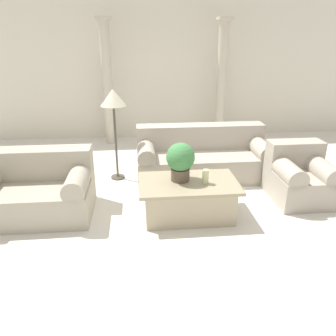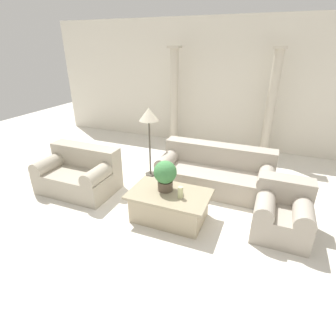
{
  "view_description": "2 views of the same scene",
  "coord_description": "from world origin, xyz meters",
  "px_view_note": "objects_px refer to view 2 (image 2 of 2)",
  "views": [
    {
      "loc": [
        -0.59,
        -4.12,
        2.18
      ],
      "look_at": [
        -0.22,
        -0.19,
        0.59
      ],
      "focal_mm": 35.0,
      "sensor_mm": 36.0,
      "label": 1
    },
    {
      "loc": [
        1.33,
        -3.66,
        2.55
      ],
      "look_at": [
        -0.19,
        0.06,
        0.66
      ],
      "focal_mm": 28.0,
      "sensor_mm": 36.0,
      "label": 2
    }
  ],
  "objects_px": {
    "loveseat": "(80,173)",
    "armchair": "(282,211)",
    "sofa_long": "(215,172)",
    "coffee_table": "(169,206)",
    "floor_lamp": "(149,118)",
    "potted_plant": "(165,174)"
  },
  "relations": [
    {
      "from": "sofa_long",
      "to": "armchair",
      "type": "height_order",
      "value": "sofa_long"
    },
    {
      "from": "sofa_long",
      "to": "coffee_table",
      "type": "distance_m",
      "value": 1.37
    },
    {
      "from": "sofa_long",
      "to": "coffee_table",
      "type": "relative_size",
      "value": 1.7
    },
    {
      "from": "coffee_table",
      "to": "armchair",
      "type": "xyz_separation_m",
      "value": [
        1.65,
        0.35,
        0.1
      ]
    },
    {
      "from": "loveseat",
      "to": "armchair",
      "type": "relative_size",
      "value": 1.64
    },
    {
      "from": "coffee_table",
      "to": "armchair",
      "type": "height_order",
      "value": "armchair"
    },
    {
      "from": "potted_plant",
      "to": "armchair",
      "type": "bearing_deg",
      "value": 9.3
    },
    {
      "from": "coffee_table",
      "to": "armchair",
      "type": "relative_size",
      "value": 1.46
    },
    {
      "from": "sofa_long",
      "to": "armchair",
      "type": "distance_m",
      "value": 1.54
    },
    {
      "from": "armchair",
      "to": "coffee_table",
      "type": "bearing_deg",
      "value": -167.96
    },
    {
      "from": "loveseat",
      "to": "coffee_table",
      "type": "xyz_separation_m",
      "value": [
        1.95,
        -0.25,
        -0.1
      ]
    },
    {
      "from": "potted_plant",
      "to": "floor_lamp",
      "type": "xyz_separation_m",
      "value": [
        -0.87,
        1.24,
        0.5
      ]
    },
    {
      "from": "coffee_table",
      "to": "floor_lamp",
      "type": "relative_size",
      "value": 0.86
    },
    {
      "from": "armchair",
      "to": "potted_plant",
      "type": "bearing_deg",
      "value": -170.7
    },
    {
      "from": "sofa_long",
      "to": "potted_plant",
      "type": "height_order",
      "value": "potted_plant"
    },
    {
      "from": "loveseat",
      "to": "armchair",
      "type": "xyz_separation_m",
      "value": [
        3.6,
        0.1,
        0.0
      ]
    },
    {
      "from": "loveseat",
      "to": "potted_plant",
      "type": "distance_m",
      "value": 1.91
    },
    {
      "from": "potted_plant",
      "to": "floor_lamp",
      "type": "bearing_deg",
      "value": 125.02
    },
    {
      "from": "sofa_long",
      "to": "potted_plant",
      "type": "xyz_separation_m",
      "value": [
        -0.53,
        -1.23,
        0.42
      ]
    },
    {
      "from": "sofa_long",
      "to": "floor_lamp",
      "type": "bearing_deg",
      "value": 179.45
    },
    {
      "from": "coffee_table",
      "to": "floor_lamp",
      "type": "xyz_separation_m",
      "value": [
        -0.97,
        1.31,
        1.01
      ]
    },
    {
      "from": "coffee_table",
      "to": "floor_lamp",
      "type": "distance_m",
      "value": 1.91
    }
  ]
}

